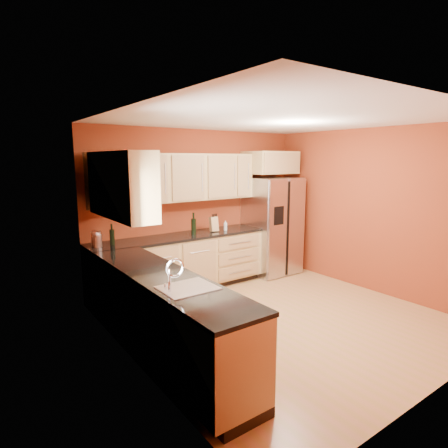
{
  "coord_description": "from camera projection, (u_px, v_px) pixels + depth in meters",
  "views": [
    {
      "loc": [
        -3.37,
        -3.41,
        2.11
      ],
      "look_at": [
        -0.27,
        0.9,
        1.19
      ],
      "focal_mm": 30.0,
      "sensor_mm": 36.0,
      "label": 1
    }
  ],
  "objects": [
    {
      "name": "upper_cabinets_left",
      "position": [
        121.0,
        185.0,
        4.24
      ],
      "size": [
        0.33,
        1.35,
        0.75
      ],
      "primitive_type": "cube",
      "color": "tan",
      "rests_on": "wall_left"
    },
    {
      "name": "wall_back",
      "position": [
        199.0,
        207.0,
        6.4
      ],
      "size": [
        4.0,
        0.04,
        2.6
      ],
      "primitive_type": "cube",
      "color": "maroon",
      "rests_on": "floor"
    },
    {
      "name": "soap_dispenser",
      "position": [
        225.0,
        226.0,
        6.32
      ],
      "size": [
        0.07,
        0.07,
        0.17
      ],
      "primitive_type": "cylinder",
      "rotation": [
        0.0,
        0.0,
        -0.29
      ],
      "color": "silver",
      "rests_on": "countertop_back"
    },
    {
      "name": "countertop_left",
      "position": [
        164.0,
        277.0,
        3.9
      ],
      "size": [
        0.62,
        2.8,
        0.04
      ],
      "primitive_type": "cube",
      "color": "black",
      "rests_on": "base_cabinets_left"
    },
    {
      "name": "floor",
      "position": [
        279.0,
        318.0,
        5.03
      ],
      "size": [
        4.0,
        4.0,
        0.0
      ],
      "primitive_type": "plane",
      "color": "#AE8443",
      "rests_on": "ground"
    },
    {
      "name": "wine_bottle_b",
      "position": [
        112.0,
        234.0,
        5.26
      ],
      "size": [
        0.08,
        0.08,
        0.3
      ],
      "primitive_type": null,
      "rotation": [
        0.0,
        0.0,
        0.28
      ],
      "color": "black",
      "rests_on": "countertop_back"
    },
    {
      "name": "upper_cabinets_back",
      "position": [
        191.0,
        177.0,
        6.04
      ],
      "size": [
        2.3,
        0.33,
        0.75
      ],
      "primitive_type": "cube",
      "color": "tan",
      "rests_on": "wall_back"
    },
    {
      "name": "knife_block",
      "position": [
        214.0,
        224.0,
        6.24
      ],
      "size": [
        0.14,
        0.13,
        0.24
      ],
      "primitive_type": "cube",
      "rotation": [
        0.0,
        0.0,
        -0.18
      ],
      "color": "tan",
      "rests_on": "countertop_back"
    },
    {
      "name": "countertop_back",
      "position": [
        180.0,
        237.0,
        5.91
      ],
      "size": [
        2.9,
        0.62,
        0.04
      ],
      "primitive_type": "cube",
      "color": "black",
      "rests_on": "base_cabinets_back"
    },
    {
      "name": "base_cabinets_back",
      "position": [
        181.0,
        265.0,
        5.99
      ],
      "size": [
        2.9,
        0.6,
        0.88
      ],
      "primitive_type": "cube",
      "color": "tan",
      "rests_on": "floor"
    },
    {
      "name": "wall_left",
      "position": [
        134.0,
        243.0,
        3.65
      ],
      "size": [
        0.04,
        4.0,
        2.6
      ],
      "primitive_type": "cube",
      "color": "maroon",
      "rests_on": "floor"
    },
    {
      "name": "corner_upper_cabinet",
      "position": [
        107.0,
        180.0,
        5.09
      ],
      "size": [
        0.67,
        0.67,
        0.75
      ],
      "primitive_type": "cube",
      "rotation": [
        0.0,
        0.0,
        0.79
      ],
      "color": "tan",
      "rests_on": "wall_back"
    },
    {
      "name": "base_cabinets_left",
      "position": [
        164.0,
        319.0,
        3.97
      ],
      "size": [
        0.6,
        2.8,
        0.88
      ],
      "primitive_type": "cube",
      "color": "tan",
      "rests_on": "floor"
    },
    {
      "name": "canister_right",
      "position": [
        96.0,
        239.0,
        5.17
      ],
      "size": [
        0.15,
        0.15,
        0.21
      ],
      "primitive_type": "cylinder",
      "rotation": [
        0.0,
        0.0,
        -0.19
      ],
      "color": "silver",
      "rests_on": "countertop_back"
    },
    {
      "name": "canister_left",
      "position": [
        98.0,
        241.0,
        5.12
      ],
      "size": [
        0.14,
        0.14,
        0.17
      ],
      "primitive_type": "cylinder",
      "rotation": [
        0.0,
        0.0,
        -0.39
      ],
      "color": "silver",
      "rests_on": "countertop_back"
    },
    {
      "name": "wall_front",
      "position": [
        446.0,
        255.0,
        3.2
      ],
      "size": [
        4.0,
        0.04,
        2.6
      ],
      "primitive_type": "cube",
      "color": "maroon",
      "rests_on": "floor"
    },
    {
      "name": "ceiling",
      "position": [
        284.0,
        119.0,
        4.58
      ],
      "size": [
        4.0,
        4.0,
        0.0
      ],
      "primitive_type": "plane",
      "color": "white",
      "rests_on": "wall_back"
    },
    {
      "name": "wall_right",
      "position": [
        372.0,
        211.0,
        5.96
      ],
      "size": [
        0.04,
        4.0,
        2.6
      ],
      "primitive_type": "cube",
      "color": "maroon",
      "rests_on": "floor"
    },
    {
      "name": "refrigerator",
      "position": [
        272.0,
        226.0,
        6.95
      ],
      "size": [
        0.9,
        0.75,
        1.78
      ],
      "primitive_type": "cube",
      "color": "silver",
      "rests_on": "floor"
    },
    {
      "name": "over_fridge_cabinet",
      "position": [
        270.0,
        163.0,
        6.81
      ],
      "size": [
        0.92,
        0.6,
        0.4
      ],
      "primitive_type": "cube",
      "color": "tan",
      "rests_on": "wall_back"
    },
    {
      "name": "window",
      "position": [
        158.0,
        225.0,
        3.22
      ],
      "size": [
        0.03,
        0.9,
        1.0
      ],
      "primitive_type": "cube",
      "color": "white",
      "rests_on": "wall_left"
    },
    {
      "name": "wine_bottle_a",
      "position": [
        194.0,
        224.0,
        5.95
      ],
      "size": [
        0.09,
        0.09,
        0.36
      ],
      "primitive_type": null,
      "rotation": [
        0.0,
        0.0,
        -0.08
      ],
      "color": "black",
      "rests_on": "countertop_back"
    },
    {
      "name": "sink_faucet",
      "position": [
        188.0,
        273.0,
        3.47
      ],
      "size": [
        0.5,
        0.42,
        0.3
      ],
      "primitive_type": null,
      "color": "silver",
      "rests_on": "countertop_left"
    }
  ]
}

